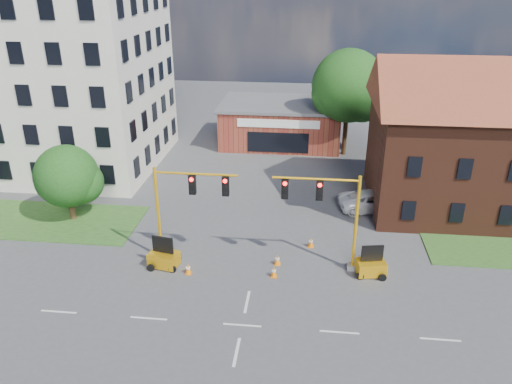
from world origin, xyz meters
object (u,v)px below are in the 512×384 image
signal_mast_east (329,211)px  trailer_west (164,258)px  signal_mast_west (184,204)px  trailer_east (371,266)px  pickup_white (374,201)px

signal_mast_east → trailer_west: 10.49m
signal_mast_west → trailer_east: (11.41, -0.50, -3.32)m
signal_mast_east → pickup_white: bearing=65.9°
signal_mast_west → pickup_white: (12.53, 8.55, -3.17)m
signal_mast_west → signal_mast_east: same height
signal_mast_west → trailer_east: 11.89m
trailer_east → signal_mast_east: bearing=158.9°
trailer_east → pickup_white: size_ratio=0.36×
signal_mast_east → pickup_white: 9.89m
trailer_east → pickup_white: (1.13, 9.05, 0.15)m
trailer_west → trailer_east: (12.61, 0.48, -0.02)m
signal_mast_east → trailer_east: (2.70, -0.50, -3.32)m
signal_mast_east → signal_mast_west: bearing=180.0°
signal_mast_west → signal_mast_east: (8.71, 0.00, 0.00)m
signal_mast_east → trailer_west: bearing=-174.3°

